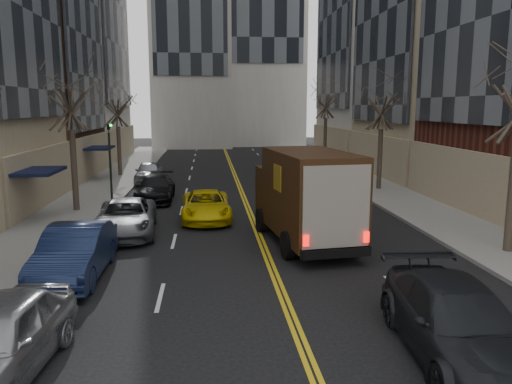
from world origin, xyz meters
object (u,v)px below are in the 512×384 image
Objects in this scene: ups_truck at (306,197)px; taxi at (206,206)px; pedestrian at (305,205)px; observer_sedan at (458,322)px.

ups_truck is 6.16m from taxi.
ups_truck reaches higher than pedestrian.
pedestrian is at bearing -16.39° from taxi.
observer_sedan is 12.65m from pedestrian.
observer_sedan is at bearing -87.95° from ups_truck.
ups_truck is at bearing 103.81° from observer_sedan.
observer_sedan is 14.87m from taxi.
ups_truck is 4.04× the size of pedestrian.
pedestrian is (4.56, -1.23, 0.19)m from taxi.
observer_sedan is at bearing -69.96° from taxi.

